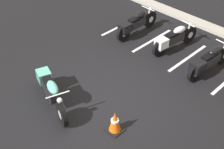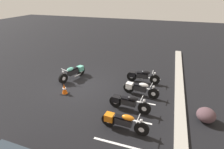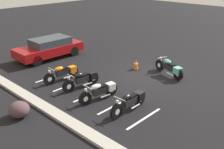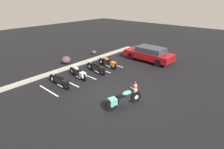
{
  "view_description": "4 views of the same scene",
  "coord_description": "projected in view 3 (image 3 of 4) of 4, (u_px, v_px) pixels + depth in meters",
  "views": [
    {
      "loc": [
        4.83,
        -4.17,
        5.95
      ],
      "look_at": [
        0.14,
        0.48,
        0.78
      ],
      "focal_mm": 50.0,
      "sensor_mm": 36.0,
      "label": 1
    },
    {
      "loc": [
        8.34,
        4.88,
        5.25
      ],
      "look_at": [
        -0.98,
        1.77,
        0.6
      ],
      "focal_mm": 28.0,
      "sensor_mm": 36.0,
      "label": 2
    },
    {
      "loc": [
        -7.65,
        10.85,
        5.46
      ],
      "look_at": [
        0.8,
        1.95,
        0.44
      ],
      "focal_mm": 42.0,
      "sensor_mm": 36.0,
      "label": 3
    },
    {
      "loc": [
        -7.04,
        -5.57,
        5.26
      ],
      "look_at": [
        0.09,
        0.67,
        1.09
      ],
      "focal_mm": 28.0,
      "sensor_mm": 36.0,
      "label": 4
    }
  ],
  "objects": [
    {
      "name": "car_red",
      "position": [
        49.0,
        48.0,
        16.87
      ],
      "size": [
        1.89,
        4.34,
        1.29
      ],
      "rotation": [
        0.0,
        0.0,
        1.55
      ],
      "color": "black",
      "rests_on": "ground"
    },
    {
      "name": "landscape_rock_1",
      "position": [
        19.0,
        110.0,
        10.21
      ],
      "size": [
        1.02,
        1.01,
        0.65
      ],
      "primitive_type": "ellipsoid",
      "rotation": [
        0.0,
        0.0,
        0.33
      ],
      "color": "#50393F",
      "rests_on": "ground"
    },
    {
      "name": "stall_line_1",
      "position": [
        115.0,
        105.0,
        11.18
      ],
      "size": [
        0.1,
        2.1,
        0.0
      ],
      "primitive_type": "cube",
      "color": "white",
      "rests_on": "ground"
    },
    {
      "name": "parked_bike_1",
      "position": [
        101.0,
        91.0,
        11.54
      ],
      "size": [
        0.63,
        2.04,
        0.8
      ],
      "rotation": [
        0.0,
        0.0,
        1.44
      ],
      "color": "black",
      "rests_on": "ground"
    },
    {
      "name": "stall_line_0",
      "position": [
        144.0,
        119.0,
        10.21
      ],
      "size": [
        0.1,
        2.1,
        0.0
      ],
      "primitive_type": "cube",
      "color": "white",
      "rests_on": "ground"
    },
    {
      "name": "parked_bike_2",
      "position": [
        83.0,
        79.0,
        12.7
      ],
      "size": [
        0.59,
        2.08,
        0.82
      ],
      "rotation": [
        0.0,
        0.0,
        1.49
      ],
      "color": "black",
      "rests_on": "ground"
    },
    {
      "name": "stall_line_2",
      "position": [
        91.0,
        94.0,
        12.16
      ],
      "size": [
        0.1,
        2.1,
        0.0
      ],
      "primitive_type": "cube",
      "color": "white",
      "rests_on": "ground"
    },
    {
      "name": "stall_line_3",
      "position": [
        71.0,
        85.0,
        13.14
      ],
      "size": [
        0.1,
        2.1,
        0.0
      ],
      "primitive_type": "cube",
      "color": "white",
      "rests_on": "ground"
    },
    {
      "name": "parked_bike_3",
      "position": [
        63.0,
        73.0,
        13.52
      ],
      "size": [
        0.58,
        2.06,
        0.81
      ],
      "rotation": [
        0.0,
        0.0,
        1.51
      ],
      "color": "black",
      "rests_on": "ground"
    },
    {
      "name": "ground",
      "position": [
        147.0,
        76.0,
        14.22
      ],
      "size": [
        60.0,
        60.0,
        0.0
      ],
      "primitive_type": "plane",
      "color": "black"
    },
    {
      "name": "stall_line_4",
      "position": [
        53.0,
        77.0,
        14.12
      ],
      "size": [
        0.1,
        2.1,
        0.0
      ],
      "primitive_type": "cube",
      "color": "white",
      "rests_on": "ground"
    },
    {
      "name": "traffic_cone",
      "position": [
        136.0,
        64.0,
        15.06
      ],
      "size": [
        0.4,
        0.4,
        0.62
      ],
      "color": "black",
      "rests_on": "ground"
    },
    {
      "name": "parked_bike_0",
      "position": [
        130.0,
        101.0,
        10.62
      ],
      "size": [
        0.59,
        2.1,
        0.83
      ],
      "rotation": [
        0.0,
        0.0,
        1.58
      ],
      "color": "black",
      "rests_on": "ground"
    },
    {
      "name": "motorcycle_teal_featured",
      "position": [
        170.0,
        68.0,
        14.1
      ],
      "size": [
        2.1,
        0.93,
        0.86
      ],
      "rotation": [
        0.0,
        0.0,
        -0.32
      ],
      "color": "black",
      "rests_on": "ground"
    },
    {
      "name": "concrete_curb",
      "position": [
        59.0,
        116.0,
        10.29
      ],
      "size": [
        18.0,
        0.5,
        0.12
      ],
      "primitive_type": "cube",
      "color": "#A8A399",
      "rests_on": "ground"
    }
  ]
}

